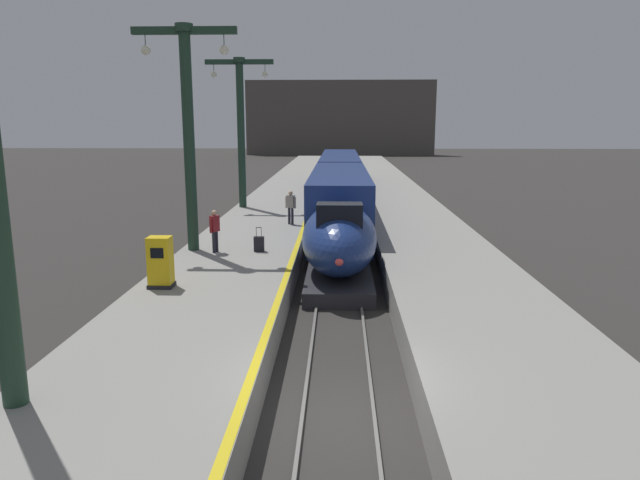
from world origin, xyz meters
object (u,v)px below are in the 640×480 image
at_px(rolling_suitcase, 259,244).
at_px(highspeed_train_main, 340,190).
at_px(passenger_near_edge, 215,228).
at_px(ticket_machine_yellow, 161,264).
at_px(station_column_far, 241,118).
at_px(station_column_mid, 188,117).
at_px(passenger_mid_platform, 291,205).

bearing_deg(rolling_suitcase, highspeed_train_main, 77.20).
bearing_deg(passenger_near_edge, ticket_machine_yellow, -97.36).
relative_size(station_column_far, rolling_suitcase, 8.92).
relative_size(station_column_mid, passenger_mid_platform, 5.15).
bearing_deg(ticket_machine_yellow, passenger_near_edge, 82.64).
height_order(station_column_mid, rolling_suitcase, station_column_mid).
height_order(station_column_far, passenger_mid_platform, station_column_far).
bearing_deg(ticket_machine_yellow, passenger_mid_platform, 75.08).
bearing_deg(highspeed_train_main, rolling_suitcase, -102.80).
bearing_deg(rolling_suitcase, passenger_near_edge, -172.33).
height_order(station_column_far, rolling_suitcase, station_column_far).
distance_m(passenger_mid_platform, ticket_machine_yellow, 11.98).
height_order(highspeed_train_main, passenger_near_edge, highspeed_train_main).
relative_size(highspeed_train_main, passenger_near_edge, 22.38).
relative_size(station_column_mid, station_column_far, 0.99).
relative_size(station_column_mid, ticket_machine_yellow, 5.44).
bearing_deg(passenger_mid_platform, passenger_near_edge, -110.28).
bearing_deg(passenger_near_edge, passenger_mid_platform, 69.72).
distance_m(passenger_mid_platform, rolling_suitcase, 6.46).
bearing_deg(station_column_far, rolling_suitcase, -77.70).
bearing_deg(passenger_near_edge, station_column_far, 94.50).
xyz_separation_m(passenger_near_edge, passenger_mid_platform, (2.44, 6.61, 0.00)).
relative_size(passenger_mid_platform, rolling_suitcase, 1.72).
distance_m(highspeed_train_main, station_column_mid, 15.68).
height_order(passenger_near_edge, passenger_mid_platform, same).
distance_m(station_column_mid, passenger_mid_platform, 8.23).
distance_m(rolling_suitcase, ticket_machine_yellow, 5.72).
bearing_deg(station_column_far, highspeed_train_main, 16.28).
xyz_separation_m(passenger_mid_platform, ticket_machine_yellow, (-3.08, -11.58, -0.25)).
relative_size(station_column_mid, passenger_near_edge, 5.15).
bearing_deg(station_column_far, passenger_mid_platform, -60.19).
bearing_deg(rolling_suitcase, ticket_machine_yellow, -114.31).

